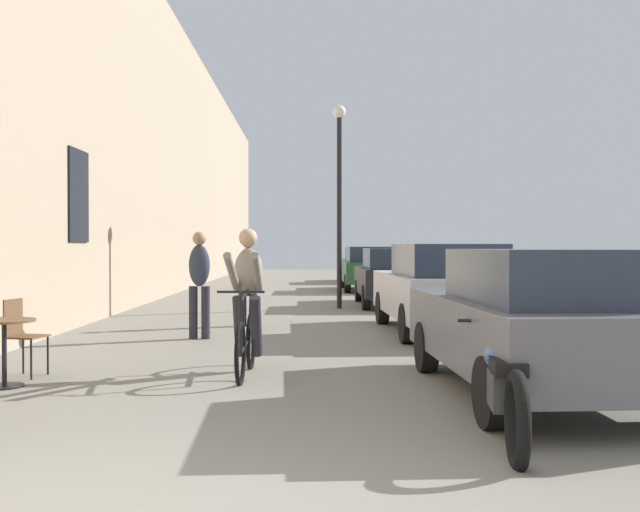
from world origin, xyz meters
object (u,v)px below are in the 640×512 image
object	(u,v)px
parked_car_second	(441,287)
parked_car_fifth	(363,264)
cafe_table_mid	(4,338)
parked_motorcycle	(503,386)
cyclist_on_bicycle	(247,305)
parked_car_fourth	(369,268)
pedestrian_near	(199,278)
parked_car_third	(393,276)
parked_car_nearest	(534,320)
street_lamp	(339,180)
cafe_chair_mid_toward_wall	(21,331)
pedestrian_mid	(248,276)

from	to	relation	value
parked_car_second	parked_car_fifth	world-z (taller)	parked_car_second
cafe_table_mid	parked_motorcycle	world-z (taller)	parked_motorcycle
cafe_table_mid	cyclist_on_bicycle	world-z (taller)	cyclist_on_bicycle
parked_car_second	parked_car_fourth	distance (m)	12.21
cyclist_on_bicycle	pedestrian_near	xyz separation A→B (m)	(-1.05, 3.27, 0.17)
pedestrian_near	parked_car_third	xyz separation A→B (m)	(3.89, 6.53, -0.23)
parked_car_nearest	parked_car_fourth	world-z (taller)	parked_car_fourth
parked_car_nearest	parked_car_fifth	size ratio (longest dim) A/B	1.02
parked_motorcycle	parked_car_nearest	bearing A→B (deg)	65.32
cyclist_on_bicycle	parked_car_fifth	size ratio (longest dim) A/B	0.43
pedestrian_near	street_lamp	bearing A→B (deg)	66.65
parked_car_fourth	parked_car_nearest	bearing A→B (deg)	-89.31
parked_car_nearest	parked_motorcycle	size ratio (longest dim) A/B	1.96
cafe_chair_mid_toward_wall	pedestrian_mid	world-z (taller)	pedestrian_mid
cafe_chair_mid_toward_wall	pedestrian_near	world-z (taller)	pedestrian_near
cafe_table_mid	parked_car_fifth	world-z (taller)	parked_car_fifth
parked_car_nearest	parked_car_second	bearing A→B (deg)	89.49
parked_car_fourth	parked_car_fifth	world-z (taller)	parked_car_fourth
cafe_chair_mid_toward_wall	pedestrian_mid	size ratio (longest dim) A/B	0.53
pedestrian_near	parked_car_fifth	distance (m)	19.24
cafe_table_mid	parked_car_third	xyz separation A→B (m)	(5.36, 10.58, 0.23)
parked_car_nearest	parked_car_fourth	xyz separation A→B (m)	(-0.21, 17.54, 0.01)
parked_motorcycle	street_lamp	bearing A→B (deg)	93.78
pedestrian_mid	parked_car_second	size ratio (longest dim) A/B	0.39
parked_car_third	parked_motorcycle	distance (m)	12.73
parked_car_second	parked_car_third	size ratio (longest dim) A/B	1.07
pedestrian_near	parked_car_fourth	bearing A→B (deg)	73.61
cafe_chair_mid_toward_wall	parked_motorcycle	world-z (taller)	cafe_chair_mid_toward_wall
parked_car_fourth	parked_car_fifth	distance (m)	5.91
cafe_table_mid	parked_car_fifth	bearing A→B (deg)	76.45
pedestrian_near	parked_car_second	xyz separation A→B (m)	(4.05, 0.70, -0.18)
cyclist_on_bicycle	street_lamp	size ratio (longest dim) A/B	0.36
pedestrian_near	parked_car_third	distance (m)	7.61
pedestrian_near	parked_car_second	size ratio (longest dim) A/B	0.40
cafe_table_mid	pedestrian_near	size ratio (longest dim) A/B	0.41
street_lamp	parked_car_third	distance (m)	2.83
cyclist_on_bicycle	parked_car_second	distance (m)	4.98
parked_car_fourth	parked_car_fifth	size ratio (longest dim) A/B	1.02
cyclist_on_bicycle	parked_car_fourth	xyz separation A→B (m)	(2.75, 16.17, -0.04)
parked_car_nearest	parked_car_fourth	distance (m)	17.54
cafe_chair_mid_toward_wall	parked_car_fourth	xyz separation A→B (m)	(5.34, 16.30, 0.25)
cyclist_on_bicycle	parked_motorcycle	xyz separation A→B (m)	(2.25, -2.91, -0.41)
parked_car_third	parked_car_fourth	distance (m)	6.37
street_lamp	pedestrian_mid	bearing A→B (deg)	-115.71
cafe_table_mid	parked_car_second	world-z (taller)	parked_car_second
pedestrian_near	street_lamp	world-z (taller)	street_lamp
parked_car_third	street_lamp	bearing A→B (deg)	-152.26
parked_motorcycle	pedestrian_near	bearing A→B (deg)	118.08
cafe_chair_mid_toward_wall	pedestrian_near	size ratio (longest dim) A/B	0.51
parked_car_nearest	parked_motorcycle	distance (m)	1.74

